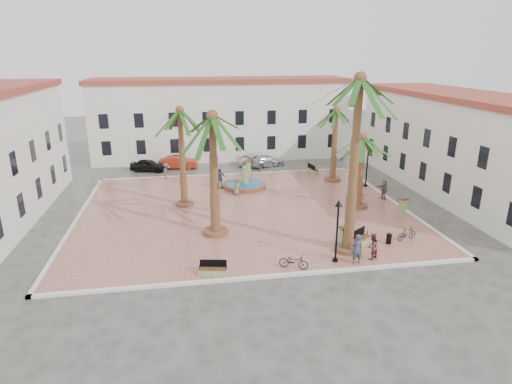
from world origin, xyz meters
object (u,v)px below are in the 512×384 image
at_px(litter_bin, 389,239).
at_px(bollard_se, 343,237).
at_px(bench_s, 213,271).
at_px(bicycle_b, 407,234).
at_px(bench_e, 356,194).
at_px(bollard_n, 248,167).
at_px(car_black, 148,165).
at_px(pedestrian_fountain_b, 220,178).
at_px(palm_sw, 213,131).
at_px(car_red, 178,162).
at_px(cyclist_b, 372,246).
at_px(bollard_e, 403,207).
at_px(lamppost_s, 338,220).
at_px(fountain, 244,184).
at_px(bicycle_a, 294,261).
at_px(bench_ne, 313,170).
at_px(pedestrian_fountain_a, 237,186).
at_px(palm_ne, 336,119).
at_px(palm_nw, 180,121).
at_px(pedestrian_north, 166,171).
at_px(bench_se, 359,241).
at_px(palm_e, 362,147).
at_px(palm_s, 359,97).
at_px(pedestrian_east, 384,189).
at_px(car_white, 258,160).
at_px(car_silver, 266,161).
at_px(lamppost_e, 368,156).
at_px(cyclist_a, 357,249).

bearing_deg(litter_bin, bollard_se, -178.69).
distance_m(bench_s, bicycle_b, 13.62).
relative_size(bench_e, bollard_n, 1.26).
bearing_deg(car_black, pedestrian_fountain_b, -121.97).
distance_m(palm_sw, car_red, 20.52).
bearing_deg(bollard_se, cyclist_b, -57.21).
relative_size(bollard_e, car_black, 0.40).
bearing_deg(bench_s, lamppost_s, 14.05).
height_order(fountain, bicycle_a, fountain).
bearing_deg(bench_e, bench_ne, 4.14).
distance_m(litter_bin, bicycle_b, 1.50).
bearing_deg(palm_sw, pedestrian_fountain_a, 73.02).
distance_m(bollard_n, bicycle_a, 20.68).
height_order(bollard_se, pedestrian_fountain_b, pedestrian_fountain_b).
xyz_separation_m(palm_ne, bench_e, (0.31, -5.31, -5.90)).
xyz_separation_m(palm_nw, pedestrian_north, (-1.75, 8.23, -6.25)).
bearing_deg(bench_se, pedestrian_fountain_a, 83.18).
bearing_deg(palm_e, palm_s, -116.56).
height_order(palm_nw, pedestrian_east, palm_nw).
xyz_separation_m(bench_se, litter_bin, (2.07, -0.04, 0.05)).
bearing_deg(bench_se, cyclist_b, -126.29).
xyz_separation_m(palm_sw, car_white, (6.33, 19.01, -6.80)).
distance_m(bicycle_b, pedestrian_north, 24.47).
bearing_deg(bicycle_b, car_red, 21.80).
xyz_separation_m(palm_nw, car_red, (-0.56, 12.75, -6.50)).
xyz_separation_m(bicycle_b, car_red, (-15.42, 22.48, 0.10)).
xyz_separation_m(pedestrian_fountain_a, car_red, (-5.21, 10.87, -0.23)).
relative_size(pedestrian_fountain_a, pedestrian_fountain_b, 0.82).
distance_m(bench_ne, bollard_se, 18.44).
xyz_separation_m(palm_s, pedestrian_east, (6.83, 9.29, -8.86)).
bearing_deg(palm_s, palm_e, 63.44).
height_order(palm_s, pedestrian_east, palm_s).
distance_m(palm_s, lamppost_s, 7.28).
distance_m(bollard_n, pedestrian_north, 8.41).
distance_m(fountain, car_red, 10.69).
bearing_deg(bollard_n, fountain, -103.26).
distance_m(lamppost_s, car_silver, 24.12).
distance_m(bollard_e, bicycle_b, 4.46).
relative_size(pedestrian_fountain_b, car_white, 0.40).
relative_size(palm_e, bollard_e, 3.96).
bearing_deg(lamppost_e, palm_sw, -149.45).
height_order(palm_s, car_white, palm_s).
relative_size(bench_se, pedestrian_fountain_b, 1.03).
distance_m(bollard_n, litter_bin, 19.56).
distance_m(palm_s, palm_ne, 16.44).
bearing_deg(pedestrian_fountain_a, pedestrian_fountain_b, 95.39).
xyz_separation_m(palm_s, pedestrian_fountain_b, (-6.98, 14.78, -8.77)).
bearing_deg(lamppost_e, car_white, 130.67).
distance_m(lamppost_s, cyclist_a, 2.13).
bearing_deg(car_silver, bollard_se, 162.07).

